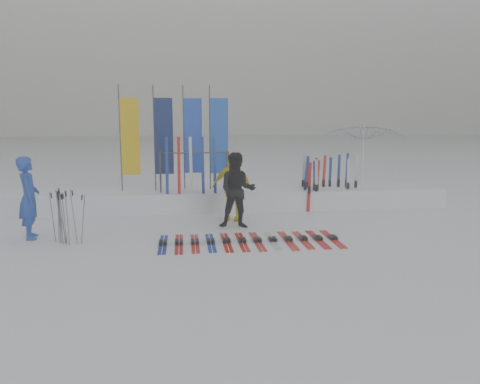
{
  "coord_description": "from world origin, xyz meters",
  "views": [
    {
      "loc": [
        -1.19,
        -9.76,
        2.86
      ],
      "look_at": [
        0.2,
        1.6,
        1.0
      ],
      "focal_mm": 35.0,
      "sensor_mm": 36.0,
      "label": 1
    }
  ],
  "objects": [
    {
      "name": "ski_row",
      "position": [
        0.31,
        0.57,
        0.04
      ],
      "size": [
        4.11,
        1.69,
        0.07
      ],
      "color": "navy",
      "rests_on": "ground"
    },
    {
      "name": "tent_canopy",
      "position": [
        5.1,
        6.03,
        1.33
      ],
      "size": [
        3.85,
        3.88,
        2.66
      ],
      "primitive_type": "imported",
      "rotation": [
        0.0,
        0.0,
        -0.42
      ],
      "color": "white",
      "rests_on": "ground"
    },
    {
      "name": "snow_bank",
      "position": [
        0.0,
        4.6,
        0.3
      ],
      "size": [
        14.0,
        1.6,
        0.6
      ],
      "primitive_type": "cube",
      "color": "white",
      "rests_on": "ground"
    },
    {
      "name": "pole_cluster",
      "position": [
        -3.9,
        0.98,
        0.6
      ],
      "size": [
        0.87,
        0.41,
        1.26
      ],
      "color": "#595B60",
      "rests_on": "ground"
    },
    {
      "name": "ski_rack",
      "position": [
        -0.86,
        4.2,
        1.38
      ],
      "size": [
        2.04,
        0.8,
        1.23
      ],
      "color": "#383A3F",
      "rests_on": "ground"
    },
    {
      "name": "upright_skis",
      "position": [
        3.15,
        4.35,
        0.79
      ],
      "size": [
        1.74,
        1.09,
        1.7
      ],
      "color": "navy",
      "rests_on": "ground"
    },
    {
      "name": "person_yellow",
      "position": [
        0.13,
        2.9,
        0.93
      ],
      "size": [
        1.17,
        0.74,
        1.86
      ],
      "primitive_type": "imported",
      "rotation": [
        0.0,
        0.0,
        -0.28
      ],
      "color": "yellow",
      "rests_on": "ground"
    },
    {
      "name": "ground",
      "position": [
        0.0,
        0.0,
        0.0
      ],
      "size": [
        120.0,
        120.0,
        0.0
      ],
      "primitive_type": "plane",
      "color": "white",
      "rests_on": "ground"
    },
    {
      "name": "feather_flags",
      "position": [
        -1.39,
        4.75,
        2.24
      ],
      "size": [
        3.27,
        0.28,
        3.2
      ],
      "color": "#383A3F",
      "rests_on": "ground"
    },
    {
      "name": "person_black",
      "position": [
        0.18,
        2.0,
        0.98
      ],
      "size": [
        1.04,
        0.87,
        1.95
      ],
      "primitive_type": "imported",
      "rotation": [
        0.0,
        0.0,
        -0.14
      ],
      "color": "black",
      "rests_on": "ground"
    },
    {
      "name": "person_blue",
      "position": [
        -4.79,
        1.52,
        0.97
      ],
      "size": [
        0.62,
        0.8,
        1.95
      ],
      "primitive_type": "imported",
      "rotation": [
        0.0,
        0.0,
        1.81
      ],
      "color": "#1D40A9",
      "rests_on": "ground"
    }
  ]
}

